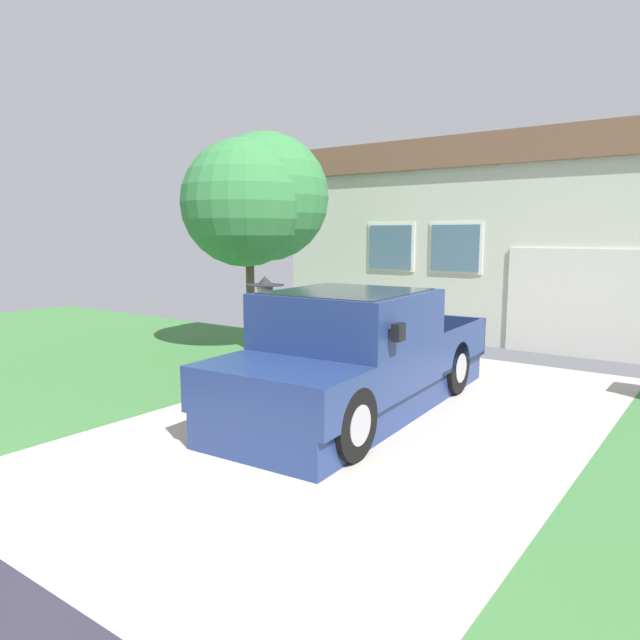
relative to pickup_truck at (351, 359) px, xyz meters
The scene contains 5 objects.
pickup_truck is the anchor object (origin of this frame).
person_with_hat 1.41m from the pickup_truck, behind, with size 0.55×0.55×1.80m.
handbag 1.51m from the pickup_truck, 163.21° to the right, with size 0.39×0.20×0.48m.
house_with_garage 8.65m from the pickup_truck, 90.41° to the left, with size 11.36×5.92×4.46m.
front_yard_tree 5.25m from the pickup_truck, 147.12° to the left, with size 2.62×3.11×4.43m.
Camera 1 is at (3.80, -1.88, 2.39)m, focal length 33.00 mm.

